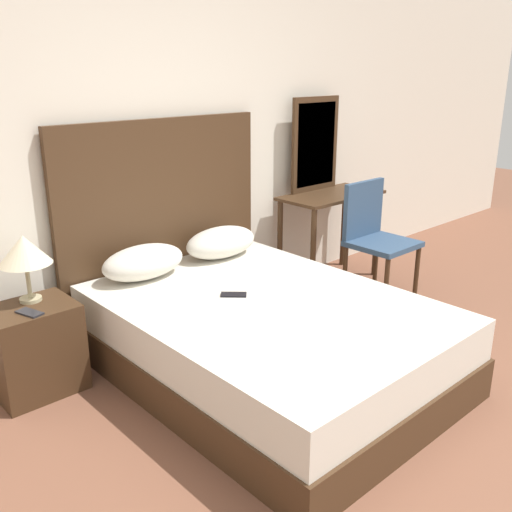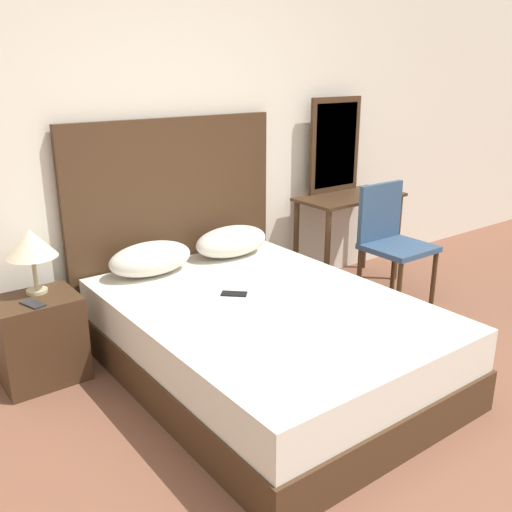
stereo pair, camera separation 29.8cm
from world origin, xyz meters
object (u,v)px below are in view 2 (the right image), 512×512
(chair, at_px, (390,236))
(phone_on_bed, at_px, (234,294))
(phone_on_nightstand, at_px, (33,304))
(bed, at_px, (266,339))
(table_lamp, at_px, (31,244))
(nightstand, at_px, (40,339))
(vanity_desk, at_px, (349,214))

(chair, bearing_deg, phone_on_bed, -176.02)
(phone_on_nightstand, relative_size, chair, 0.18)
(bed, height_order, phone_on_nightstand, phone_on_nightstand)
(table_lamp, bearing_deg, nightstand, -117.83)
(bed, relative_size, nightstand, 3.97)
(phone_on_nightstand, bearing_deg, vanity_desk, 2.85)
(table_lamp, bearing_deg, bed, -38.72)
(bed, height_order, table_lamp, table_lamp)
(vanity_desk, bearing_deg, phone_on_bed, -159.28)
(phone_on_bed, bearing_deg, bed, -67.23)
(phone_on_nightstand, xyz_separation_m, vanity_desk, (2.57, 0.13, 0.09))
(nightstand, distance_m, table_lamp, 0.55)
(bed, xyz_separation_m, phone_on_nightstand, (-1.10, 0.66, 0.28))
(phone_on_bed, bearing_deg, table_lamp, 146.59)
(table_lamp, bearing_deg, phone_on_nightstand, -114.01)
(phone_on_bed, distance_m, nightstand, 1.15)
(phone_on_bed, bearing_deg, nightstand, 150.80)
(bed, bearing_deg, table_lamp, 141.28)
(bed, bearing_deg, chair, 12.24)
(nightstand, bearing_deg, chair, -10.17)
(phone_on_bed, distance_m, phone_on_nightstand, 1.12)
(phone_on_bed, relative_size, vanity_desk, 0.18)
(nightstand, bearing_deg, bed, -35.14)
(table_lamp, xyz_separation_m, vanity_desk, (2.49, -0.04, -0.20))
(table_lamp, distance_m, phone_on_nightstand, 0.34)
(phone_on_nightstand, xyz_separation_m, chair, (2.52, -0.35, 0.02))
(phone_on_bed, bearing_deg, phone_on_nightstand, 155.80)
(table_lamp, relative_size, chair, 0.41)
(table_lamp, relative_size, phone_on_nightstand, 2.30)
(phone_on_bed, bearing_deg, chair, 3.98)
(bed, distance_m, table_lamp, 1.44)
(phone_on_bed, height_order, chair, chair)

